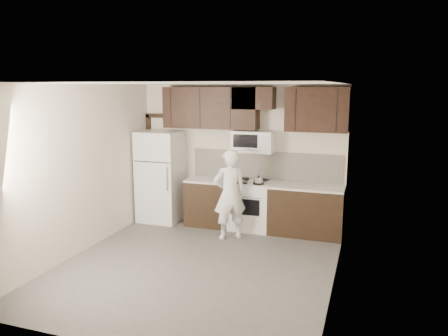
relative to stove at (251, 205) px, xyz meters
The scene contains 14 objects.
floor 2.02m from the stove, 98.80° to the right, with size 4.50×4.50×0.00m, color #4F4D4A.
back_wall 0.99m from the stove, 133.94° to the left, with size 4.00×4.00×0.00m, color beige.
ceiling 2.98m from the stove, 98.80° to the right, with size 4.50×4.50×0.00m, color white.
counter_run 0.30m from the stove, ahead, with size 2.95×0.64×0.91m.
stove is the anchor object (origin of this frame).
backsplash 0.80m from the stove, 56.25° to the left, with size 2.90×0.02×0.54m, color silver.
upper_cabinets 1.83m from the stove, 124.04° to the left, with size 3.48×0.35×0.78m.
microwave 1.20m from the stove, 90.10° to the left, with size 0.76×0.42×0.40m.
refrigerator 1.90m from the stove, behind, with size 0.80×0.76×1.80m.
door_trim 2.37m from the stove, behind, with size 0.50×0.08×2.12m.
saucepan 0.57m from the stove, 39.14° to the right, with size 0.29×0.17×0.16m.
baking_tray 0.53m from the stove, 148.06° to the right, with size 0.37×0.27×0.02m, color black.
pizza 0.54m from the stove, 148.06° to the right, with size 0.25×0.25×0.02m, color beige.
person 0.75m from the stove, 108.65° to the right, with size 0.58×0.38×1.60m, color white.
Camera 1 is at (2.38, -5.76, 2.65)m, focal length 35.00 mm.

